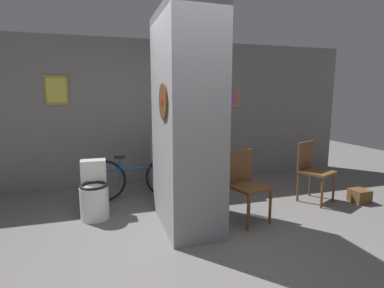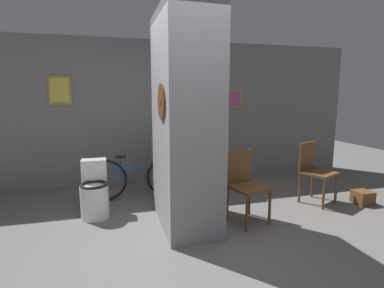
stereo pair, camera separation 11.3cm
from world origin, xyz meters
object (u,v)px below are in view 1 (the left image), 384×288
object	(u,v)px
bottle_tall	(173,132)
chair_near_pillar	(245,182)
toilet	(94,194)
chair_by_doorway	(312,168)
bicycle	(136,178)

from	to	relation	value
bottle_tall	chair_near_pillar	bearing A→B (deg)	-64.91
chair_near_pillar	bottle_tall	bearing A→B (deg)	99.10
toilet	chair_by_doorway	xyz separation A→B (m)	(3.20, -0.29, 0.19)
toilet	bottle_tall	xyz separation A→B (m)	(1.24, 0.69, 0.71)
chair_by_doorway	bottle_tall	bearing A→B (deg)	128.87
toilet	chair_near_pillar	world-z (taller)	chair_near_pillar
toilet	bicycle	size ratio (longest dim) A/B	0.46
chair_near_pillar	bicycle	xyz separation A→B (m)	(-1.27, 1.22, -0.17)
chair_near_pillar	toilet	bearing A→B (deg)	144.48
toilet	chair_by_doorway	distance (m)	3.22
chair_near_pillar	bottle_tall	distance (m)	1.59
chair_by_doorway	chair_near_pillar	bearing A→B (deg)	171.37
chair_near_pillar	bicycle	bearing A→B (deg)	120.00
toilet	chair_by_doorway	size ratio (longest dim) A/B	0.82
bicycle	bottle_tall	world-z (taller)	bottle_tall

